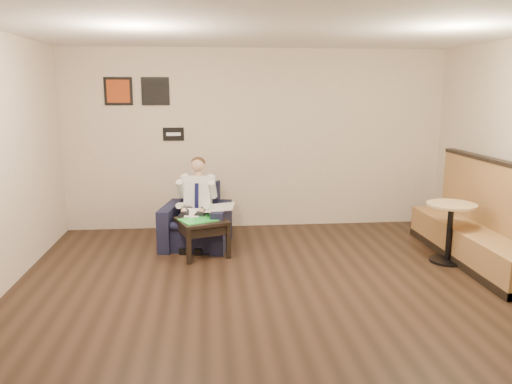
{
  "coord_description": "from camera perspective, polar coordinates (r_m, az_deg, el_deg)",
  "views": [
    {
      "loc": [
        -0.77,
        -4.83,
        2.16
      ],
      "look_at": [
        -0.19,
        1.2,
        0.93
      ],
      "focal_mm": 35.0,
      "sensor_mm": 36.0,
      "label": 1
    }
  ],
  "objects": [
    {
      "name": "ground",
      "position": [
        5.35,
        3.34,
        -12.33
      ],
      "size": [
        6.0,
        6.0,
        0.0
      ],
      "primitive_type": "plane",
      "color": "black",
      "rests_on": "ground"
    },
    {
      "name": "wall_back",
      "position": [
        7.9,
        0.11,
        6.0
      ],
      "size": [
        6.0,
        0.02,
        2.8
      ],
      "primitive_type": "cube",
      "color": "beige",
      "rests_on": "ground"
    },
    {
      "name": "wall_front",
      "position": [
        2.13,
        16.45,
        -9.94
      ],
      "size": [
        6.0,
        0.02,
        2.8
      ],
      "primitive_type": "cube",
      "color": "beige",
      "rests_on": "ground"
    },
    {
      "name": "ceiling",
      "position": [
        4.93,
        3.74,
        18.95
      ],
      "size": [
        6.0,
        6.0,
        0.02
      ],
      "primitive_type": "cube",
      "color": "white",
      "rests_on": "wall_back"
    },
    {
      "name": "seating_sign",
      "position": [
        7.86,
        -9.41,
        6.55
      ],
      "size": [
        0.32,
        0.02,
        0.2
      ],
      "primitive_type": "cube",
      "color": "black",
      "rests_on": "wall_back"
    },
    {
      "name": "art_print_left",
      "position": [
        7.93,
        -15.46,
        11.04
      ],
      "size": [
        0.42,
        0.03,
        0.42
      ],
      "primitive_type": "cube",
      "color": "#9D3913",
      "rests_on": "wall_back"
    },
    {
      "name": "art_print_right",
      "position": [
        7.85,
        -11.43,
        11.23
      ],
      "size": [
        0.42,
        0.03,
        0.42
      ],
      "primitive_type": "cube",
      "color": "black",
      "rests_on": "wall_back"
    },
    {
      "name": "armchair",
      "position": [
        7.05,
        -6.88,
        -2.75
      ],
      "size": [
        1.04,
        1.04,
        0.87
      ],
      "primitive_type": "cube",
      "rotation": [
        0.0,
        0.0,
        -0.18
      ],
      "color": "black",
      "rests_on": "ground"
    },
    {
      "name": "seated_man",
      "position": [
        6.9,
        -7.1,
        -1.69
      ],
      "size": [
        0.71,
        0.94,
        1.19
      ],
      "primitive_type": null,
      "rotation": [
        0.0,
        0.0,
        -0.18
      ],
      "color": "silver",
      "rests_on": "armchair"
    },
    {
      "name": "lap_papers",
      "position": [
        6.83,
        -7.25,
        -2.37
      ],
      "size": [
        0.23,
        0.3,
        0.01
      ],
      "primitive_type": "cube",
      "rotation": [
        0.0,
        0.0,
        -0.11
      ],
      "color": "white",
      "rests_on": "seated_man"
    },
    {
      "name": "newspaper",
      "position": [
        6.86,
        -4.1,
        -1.76
      ],
      "size": [
        0.44,
        0.52,
        0.01
      ],
      "primitive_type": "cube",
      "rotation": [
        0.0,
        0.0,
        -0.13
      ],
      "color": "silver",
      "rests_on": "armchair"
    },
    {
      "name": "side_table",
      "position": [
        6.69,
        -6.19,
        -5.17
      ],
      "size": [
        0.77,
        0.77,
        0.49
      ],
      "primitive_type": "cube",
      "rotation": [
        0.0,
        0.0,
        0.34
      ],
      "color": "black",
      "rests_on": "ground"
    },
    {
      "name": "green_folder",
      "position": [
        6.59,
        -6.44,
        -3.15
      ],
      "size": [
        0.6,
        0.54,
        0.01
      ],
      "primitive_type": "cube",
      "rotation": [
        0.0,
        0.0,
        0.48
      ],
      "color": "#2AD642",
      "rests_on": "side_table"
    },
    {
      "name": "coffee_mug",
      "position": [
        6.8,
        -5.03,
        -2.28
      ],
      "size": [
        0.11,
        0.11,
        0.1
      ],
      "primitive_type": "cylinder",
      "rotation": [
        0.0,
        0.0,
        0.34
      ],
      "color": "white",
      "rests_on": "side_table"
    },
    {
      "name": "smartphone",
      "position": [
        6.8,
        -6.28,
        -2.7
      ],
      "size": [
        0.16,
        0.1,
        0.01
      ],
      "primitive_type": "cube",
      "rotation": [
        0.0,
        0.0,
        0.17
      ],
      "color": "black",
      "rests_on": "side_table"
    },
    {
      "name": "banquette",
      "position": [
        6.91,
        23.8,
        -2.15
      ],
      "size": [
        0.6,
        2.52,
        1.29
      ],
      "primitive_type": "cube",
      "color": "olive",
      "rests_on": "ground"
    },
    {
      "name": "cafe_table",
      "position": [
        6.82,
        21.22,
        -4.38
      ],
      "size": [
        0.73,
        0.73,
        0.77
      ],
      "primitive_type": "cylinder",
      "rotation": [
        0.0,
        0.0,
        -0.2
      ],
      "color": "tan",
      "rests_on": "ground"
    }
  ]
}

